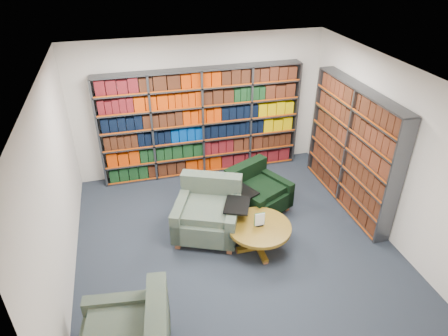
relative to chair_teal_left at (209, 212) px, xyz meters
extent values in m
cube|color=black|center=(0.32, -0.37, -0.38)|extent=(5.00, 5.00, 0.01)
cube|color=white|center=(0.32, -0.37, 2.43)|extent=(5.00, 5.00, 0.01)
cube|color=white|center=(0.32, 2.14, 1.02)|extent=(5.00, 0.01, 2.80)
cube|color=white|center=(0.32, -2.87, 1.02)|extent=(5.00, 0.01, 2.80)
cube|color=white|center=(-2.19, -0.37, 1.02)|extent=(0.01, 5.00, 2.80)
cube|color=white|center=(2.82, -0.37, 1.02)|extent=(0.01, 5.00, 2.80)
cube|color=#47494F|center=(0.32, 1.97, 0.72)|extent=(4.00, 0.28, 2.20)
cube|color=silver|center=(0.32, 2.10, 0.72)|extent=(4.00, 0.02, 2.20)
cube|color=#D84C0A|center=(0.32, 1.84, 0.72)|extent=(4.00, 0.01, 2.20)
cube|color=#103316|center=(0.32, 1.97, -0.20)|extent=(3.88, 0.21, 0.29)
cube|color=red|center=(0.32, 1.97, 0.17)|extent=(3.88, 0.21, 0.29)
cube|color=#3D1B0E|center=(0.32, 1.97, 0.54)|extent=(3.88, 0.21, 0.29)
cube|color=black|center=(0.32, 1.97, 0.90)|extent=(3.88, 0.21, 0.29)
cube|color=maroon|center=(0.32, 1.97, 1.27)|extent=(3.88, 0.21, 0.29)
cube|color=maroon|center=(0.32, 1.97, 1.64)|extent=(3.88, 0.21, 0.29)
cube|color=#47494F|center=(2.66, 0.23, 0.72)|extent=(0.28, 2.50, 2.20)
cube|color=silver|center=(2.79, 0.23, 0.72)|extent=(0.02, 2.50, 2.20)
cube|color=#D84C0A|center=(2.53, 0.23, 0.72)|extent=(0.02, 2.50, 2.20)
cube|color=#3D1B0E|center=(2.66, 0.23, -0.20)|extent=(0.21, 2.38, 0.29)
cube|color=#4B2011|center=(2.66, 0.23, 0.17)|extent=(0.21, 2.38, 0.29)
cube|color=#4B2011|center=(2.66, 0.23, 0.54)|extent=(0.21, 2.38, 0.29)
cube|color=#3D1B0E|center=(2.66, 0.23, 0.90)|extent=(0.21, 2.38, 0.29)
cube|color=#4B2011|center=(2.66, 0.23, 1.27)|extent=(0.21, 2.38, 0.29)
cube|color=#4B2011|center=(2.66, 0.23, 1.64)|extent=(0.21, 2.38, 0.29)
cube|color=#082232|center=(-0.04, -0.09, -0.08)|extent=(1.34, 1.34, 0.36)
cube|color=#082232|center=(0.11, 0.28, 0.15)|extent=(1.03, 0.61, 0.82)
cube|color=#082232|center=(-0.44, 0.08, 0.01)|extent=(0.55, 1.00, 0.54)
cube|color=#082232|center=(0.35, -0.26, 0.01)|extent=(0.55, 1.00, 0.54)
cube|color=black|center=(0.38, -0.33, 0.31)|extent=(0.55, 0.61, 0.03)
cube|color=#9B5535|center=(-0.59, -0.31, -0.32)|extent=(0.10, 0.10, 0.11)
cube|color=#9B5535|center=(0.18, -0.64, -0.32)|extent=(0.10, 0.10, 0.11)
cube|color=#9B5535|center=(-0.26, 0.46, -0.32)|extent=(0.10, 0.10, 0.11)
cube|color=#9B5535|center=(0.51, 0.13, -0.32)|extent=(0.10, 0.10, 0.11)
cube|color=black|center=(1.00, 0.35, -0.12)|extent=(1.21, 1.21, 0.32)
cube|color=black|center=(0.84, 0.66, 0.08)|extent=(0.89, 0.58, 0.72)
cube|color=black|center=(0.66, 0.18, -0.04)|extent=(0.53, 0.87, 0.48)
cube|color=black|center=(1.34, 0.52, -0.04)|extent=(0.53, 0.87, 0.48)
cube|color=black|center=(0.64, 0.12, 0.22)|extent=(0.50, 0.54, 0.02)
cube|color=#9B5535|center=(0.84, -0.14, -0.33)|extent=(0.09, 0.09, 0.10)
cube|color=#9B5535|center=(1.50, 0.19, -0.33)|extent=(0.09, 0.09, 0.10)
cube|color=#9B5535|center=(0.51, 0.52, -0.33)|extent=(0.09, 0.09, 0.10)
cube|color=#9B5535|center=(1.17, 0.85, -0.33)|extent=(0.09, 0.09, 0.10)
cube|color=#082232|center=(-1.09, -2.21, 0.14)|extent=(0.35, 1.03, 0.81)
cube|color=#082232|center=(-1.43, -1.74, 0.01)|extent=(1.02, 0.29, 0.54)
cube|color=#9B5535|center=(-1.84, -1.69, -0.32)|extent=(0.09, 0.09, 0.11)
cube|color=#9B5535|center=(-1.01, -1.80, -0.32)|extent=(0.09, 0.09, 0.11)
cylinder|color=olive|center=(0.65, -0.67, 0.07)|extent=(1.00, 1.00, 0.06)
cylinder|color=olive|center=(0.65, -0.67, -0.15)|extent=(0.13, 0.13, 0.40)
cube|color=olive|center=(0.65, -0.67, -0.33)|extent=(0.72, 0.09, 0.07)
cube|color=olive|center=(0.65, -0.67, -0.33)|extent=(0.09, 0.72, 0.07)
cube|color=black|center=(0.65, -0.67, 0.10)|extent=(0.11, 0.06, 0.01)
cube|color=white|center=(0.65, -0.67, 0.22)|extent=(0.16, 0.01, 0.22)
cube|color=#145926|center=(0.65, -0.66, 0.22)|extent=(0.17, 0.00, 0.24)
camera|label=1|loc=(-1.13, -5.24, 4.03)|focal=32.00mm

